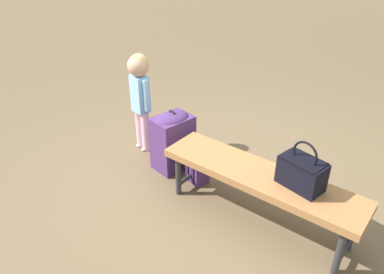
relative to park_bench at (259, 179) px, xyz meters
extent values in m
plane|color=brown|center=(0.49, -0.12, -0.39)|extent=(40.00, 40.00, 0.00)
cube|color=#9E6B3D|center=(0.00, 0.00, 0.03)|extent=(1.63, 0.55, 0.06)
cylinder|color=#2D2D33|center=(0.71, 0.07, -0.20)|extent=(0.05, 0.05, 0.39)
cylinder|color=#2D2D33|center=(0.68, -0.21, -0.20)|extent=(0.05, 0.05, 0.39)
cylinder|color=#2D2D33|center=(-0.68, 0.21, -0.20)|extent=(0.05, 0.05, 0.39)
cylinder|color=#2D2D33|center=(-0.71, -0.07, -0.20)|extent=(0.05, 0.05, 0.39)
cylinder|color=#2D2D33|center=(0.70, -0.07, -0.29)|extent=(0.07, 0.28, 0.04)
cylinder|color=#2D2D33|center=(-0.70, 0.07, -0.29)|extent=(0.07, 0.28, 0.04)
cube|color=black|center=(-0.30, -0.01, 0.17)|extent=(0.36, 0.27, 0.22)
cube|color=black|center=(-0.30, -0.01, 0.27)|extent=(0.33, 0.26, 0.02)
torus|color=black|center=(-0.30, -0.01, 0.33)|extent=(0.19, 0.07, 0.20)
cylinder|color=#E5B2C6|center=(1.42, -0.35, -0.17)|extent=(0.08, 0.08, 0.44)
cylinder|color=#E5B2C6|center=(1.52, -0.38, -0.17)|extent=(0.08, 0.08, 0.44)
ellipsoid|color=white|center=(1.43, -0.33, -0.37)|extent=(0.07, 0.10, 0.04)
ellipsoid|color=white|center=(1.53, -0.36, -0.37)|extent=(0.07, 0.10, 0.04)
cube|color=#8CBFE5|center=(1.47, -0.37, 0.23)|extent=(0.19, 0.17, 0.38)
cylinder|color=#8CBFE5|center=(1.36, -0.34, 0.25)|extent=(0.06, 0.06, 0.32)
cylinder|color=#8CBFE5|center=(1.58, -0.39, 0.25)|extent=(0.06, 0.06, 0.32)
sphere|color=tan|center=(1.47, -0.37, 0.53)|extent=(0.21, 0.21, 0.21)
sphere|color=tan|center=(1.47, -0.38, 0.55)|extent=(0.19, 0.19, 0.19)
cube|color=#4C2D66|center=(1.00, -0.26, -0.12)|extent=(0.35, 0.42, 0.54)
ellipsoid|color=#4C2D66|center=(1.00, -0.26, 0.13)|extent=(0.34, 0.40, 0.12)
cube|color=#311D42|center=(0.86, -0.22, -0.21)|extent=(0.10, 0.26, 0.24)
cube|color=#311D42|center=(1.12, -0.38, -0.12)|extent=(0.04, 0.07, 0.46)
cube|color=#311D42|center=(1.17, -0.22, -0.12)|extent=(0.04, 0.07, 0.46)
torus|color=black|center=(1.00, -0.26, 0.18)|extent=(0.09, 0.04, 0.09)
cube|color=#4C2D66|center=(0.68, -0.18, -0.25)|extent=(0.24, 0.21, 0.29)
ellipsoid|color=#4C2D66|center=(0.68, -0.18, -0.11)|extent=(0.23, 0.20, 0.07)
cube|color=#311D42|center=(0.65, -0.26, -0.29)|extent=(0.13, 0.07, 0.13)
cube|color=#311D42|center=(0.75, -0.13, -0.25)|extent=(0.04, 0.03, 0.25)
cube|color=#311D42|center=(0.67, -0.09, -0.25)|extent=(0.04, 0.03, 0.25)
torus|color=#B2B2B7|center=(0.68, -0.18, -0.09)|extent=(0.03, 0.05, 0.05)
camera|label=1|loc=(-0.81, 2.19, 1.68)|focal=34.44mm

